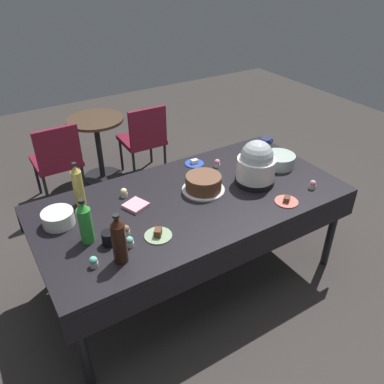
# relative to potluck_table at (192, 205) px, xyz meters

# --- Properties ---
(ground) EXTENTS (9.00, 9.00, 0.00)m
(ground) POSITION_rel_potluck_table_xyz_m (0.00, 0.00, -0.69)
(ground) COLOR #383330
(potluck_table) EXTENTS (2.20, 1.10, 0.75)m
(potluck_table) POSITION_rel_potluck_table_xyz_m (0.00, 0.00, 0.00)
(potluck_table) COLOR black
(potluck_table) RESTS_ON ground
(frosted_layer_cake) EXTENTS (0.31, 0.31, 0.12)m
(frosted_layer_cake) POSITION_rel_potluck_table_xyz_m (0.12, 0.04, 0.12)
(frosted_layer_cake) COLOR silver
(frosted_layer_cake) RESTS_ON potluck_table
(slow_cooker) EXTENTS (0.30, 0.30, 0.34)m
(slow_cooker) POSITION_rel_potluck_table_xyz_m (0.51, -0.07, 0.22)
(slow_cooker) COLOR black
(slow_cooker) RESTS_ON potluck_table
(glass_salad_bowl) EXTENTS (0.26, 0.26, 0.10)m
(glass_salad_bowl) POSITION_rel_potluck_table_xyz_m (0.85, 0.03, 0.11)
(glass_salad_bowl) COLOR #B2C6BC
(glass_salad_bowl) RESTS_ON potluck_table
(ceramic_snack_bowl) EXTENTS (0.20, 0.20, 0.10)m
(ceramic_snack_bowl) POSITION_rel_potluck_table_xyz_m (-0.89, 0.19, 0.11)
(ceramic_snack_bowl) COLOR silver
(ceramic_snack_bowl) RESTS_ON potluck_table
(dessert_plate_coral) EXTENTS (0.16, 0.16, 0.04)m
(dessert_plate_coral) POSITION_rel_potluck_table_xyz_m (0.53, -0.39, 0.07)
(dessert_plate_coral) COLOR #E07266
(dessert_plate_coral) RESTS_ON potluck_table
(dessert_plate_cobalt) EXTENTS (0.16, 0.16, 0.04)m
(dessert_plate_cobalt) POSITION_rel_potluck_table_xyz_m (0.28, 0.42, 0.07)
(dessert_plate_cobalt) COLOR #2D4CB2
(dessert_plate_cobalt) RESTS_ON potluck_table
(dessert_plate_sage) EXTENTS (0.17, 0.17, 0.05)m
(dessert_plate_sage) POSITION_rel_potluck_table_xyz_m (-0.40, -0.25, 0.07)
(dessert_plate_sage) COLOR #8CA87F
(dessert_plate_sage) RESTS_ON potluck_table
(cupcake_lemon) EXTENTS (0.05, 0.05, 0.07)m
(cupcake_lemon) POSITION_rel_potluck_table_xyz_m (-0.59, -0.25, 0.09)
(cupcake_lemon) COLOR beige
(cupcake_lemon) RESTS_ON potluck_table
(cupcake_mint) EXTENTS (0.05, 0.05, 0.07)m
(cupcake_mint) POSITION_rel_potluck_table_xyz_m (-0.56, -0.13, 0.09)
(cupcake_mint) COLOR beige
(cupcake_mint) RESTS_ON potluck_table
(cupcake_cocoa) EXTENTS (0.05, 0.05, 0.07)m
(cupcake_cocoa) POSITION_rel_potluck_table_xyz_m (0.41, 0.28, 0.09)
(cupcake_cocoa) COLOR beige
(cupcake_cocoa) RESTS_ON potluck_table
(cupcake_berry) EXTENTS (0.05, 0.05, 0.07)m
(cupcake_berry) POSITION_rel_potluck_table_xyz_m (-0.83, -0.30, 0.09)
(cupcake_berry) COLOR beige
(cupcake_berry) RESTS_ON potluck_table
(cupcake_vanilla) EXTENTS (0.05, 0.05, 0.07)m
(cupcake_vanilla) POSITION_rel_potluck_table_xyz_m (0.82, -0.36, 0.09)
(cupcake_vanilla) COLOR beige
(cupcake_vanilla) RESTS_ON potluck_table
(cupcake_rose) EXTENTS (0.05, 0.05, 0.07)m
(cupcake_rose) POSITION_rel_potluck_table_xyz_m (-0.40, 0.27, 0.09)
(cupcake_rose) COLOR beige
(cupcake_rose) RESTS_ON potluck_table
(soda_bottle_cola) EXTENTS (0.08, 0.08, 0.32)m
(soda_bottle_cola) POSITION_rel_potluck_table_xyz_m (-0.68, -0.33, 0.21)
(soda_bottle_cola) COLOR #33190F
(soda_bottle_cola) RESTS_ON potluck_table
(soda_bottle_ginger_ale) EXTENTS (0.07, 0.07, 0.32)m
(soda_bottle_ginger_ale) POSITION_rel_potluck_table_xyz_m (-0.69, 0.34, 0.21)
(soda_bottle_ginger_ale) COLOR gold
(soda_bottle_ginger_ale) RESTS_ON potluck_table
(soda_bottle_lime_soda) EXTENTS (0.08, 0.08, 0.30)m
(soda_bottle_lime_soda) POSITION_rel_potluck_table_xyz_m (-0.78, -0.07, 0.20)
(soda_bottle_lime_soda) COLOR green
(soda_bottle_lime_soda) RESTS_ON potluck_table
(coffee_mug_navy) EXTENTS (0.12, 0.08, 0.09)m
(coffee_mug_navy) POSITION_rel_potluck_table_xyz_m (0.98, 0.34, 0.11)
(coffee_mug_navy) COLOR navy
(coffee_mug_navy) RESTS_ON potluck_table
(coffee_mug_black) EXTENTS (0.12, 0.08, 0.09)m
(coffee_mug_black) POSITION_rel_potluck_table_xyz_m (-0.68, -0.16, 0.11)
(coffee_mug_black) COLOR black
(coffee_mug_black) RESTS_ON potluck_table
(paper_napkin_stack) EXTENTS (0.18, 0.18, 0.02)m
(paper_napkin_stack) POSITION_rel_potluck_table_xyz_m (-0.39, 0.11, 0.07)
(paper_napkin_stack) COLOR pink
(paper_napkin_stack) RESTS_ON potluck_table
(maroon_chair_left) EXTENTS (0.44, 0.44, 0.85)m
(maroon_chair_left) POSITION_rel_potluck_table_xyz_m (-0.55, 1.64, -0.20)
(maroon_chair_left) COLOR maroon
(maroon_chair_left) RESTS_ON ground
(maroon_chair_right) EXTENTS (0.45, 0.45, 0.85)m
(maroon_chair_right) POSITION_rel_potluck_table_xyz_m (0.40, 1.64, -0.20)
(maroon_chair_right) COLOR maroon
(maroon_chair_right) RESTS_ON ground
(round_cafe_table) EXTENTS (0.60, 0.60, 0.72)m
(round_cafe_table) POSITION_rel_potluck_table_xyz_m (-0.05, 1.87, -0.19)
(round_cafe_table) COLOR #473323
(round_cafe_table) RESTS_ON ground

